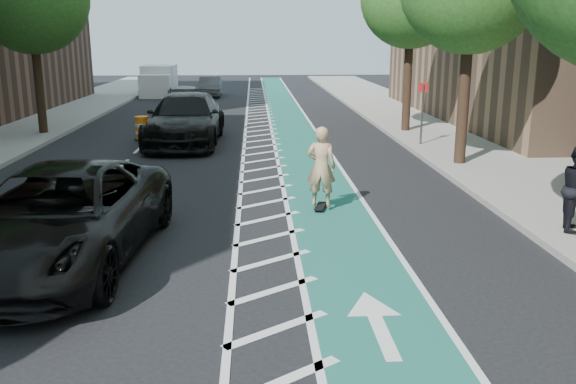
{
  "coord_description": "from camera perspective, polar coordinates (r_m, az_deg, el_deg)",
  "views": [
    {
      "loc": [
        1.21,
        -10.87,
        4.11
      ],
      "look_at": [
        1.87,
        1.0,
        1.1
      ],
      "focal_mm": 38.0,
      "sensor_mm": 36.0,
      "label": 1
    }
  ],
  "objects": [
    {
      "name": "buffer_strip",
      "position": [
        21.28,
        -2.35,
        3.08
      ],
      "size": [
        1.4,
        90.0,
        0.01
      ],
      "primitive_type": "cube",
      "color": "silver",
      "rests_on": "ground"
    },
    {
      "name": "suv_near",
      "position": [
        12.05,
        -20.51,
        -2.17
      ],
      "size": [
        3.52,
        6.71,
        1.8
      ],
      "primitive_type": "imported",
      "rotation": [
        0.0,
        0.0,
        -0.08
      ],
      "color": "black",
      "rests_on": "ground"
    },
    {
      "name": "car_grey",
      "position": [
        44.9,
        -7.27,
        9.76
      ],
      "size": [
        1.57,
        4.33,
        1.42
      ],
      "primitive_type": "imported",
      "rotation": [
        0.0,
        0.0,
        0.02
      ],
      "color": "#515256",
      "rests_on": "ground"
    },
    {
      "name": "barrel_b",
      "position": [
        25.33,
        -10.03,
        5.63
      ],
      "size": [
        0.66,
        0.66,
        0.9
      ],
      "color": "orange",
      "rests_on": "ground"
    },
    {
      "name": "skateboard",
      "position": [
        15.04,
        3.07,
        -1.34
      ],
      "size": [
        0.4,
        0.79,
        0.1
      ],
      "rotation": [
        0.0,
        0.0,
        -0.26
      ],
      "color": "black",
      "rests_on": "ground"
    },
    {
      "name": "curb_right",
      "position": [
        22.05,
        12.25,
        3.35
      ],
      "size": [
        0.12,
        90.0,
        0.16
      ],
      "primitive_type": "cube",
      "color": "gray",
      "rests_on": "ground"
    },
    {
      "name": "skateboarder",
      "position": [
        14.81,
        3.12,
        2.39
      ],
      "size": [
        0.81,
        0.64,
        1.96
      ],
      "primitive_type": "imported",
      "rotation": [
        0.0,
        0.0,
        2.88
      ],
      "color": "tan",
      "rests_on": "skateboard"
    },
    {
      "name": "bike_lane",
      "position": [
        21.35,
        1.68,
        3.12
      ],
      "size": [
        2.0,
        90.0,
        0.01
      ],
      "primitive_type": "cube",
      "color": "#1A5B53",
      "rests_on": "ground"
    },
    {
      "name": "sign_post",
      "position": [
        23.91,
        12.44,
        7.26
      ],
      "size": [
        0.35,
        0.08,
        2.47
      ],
      "color": "#4C4C4C",
      "rests_on": "ground"
    },
    {
      "name": "ground",
      "position": [
        11.69,
        -8.99,
        -6.57
      ],
      "size": [
        120.0,
        120.0,
        0.0
      ],
      "primitive_type": "plane",
      "color": "black",
      "rests_on": "ground"
    },
    {
      "name": "barrel_a",
      "position": [
        17.14,
        -20.11,
        0.95
      ],
      "size": [
        0.68,
        0.68,
        0.92
      ],
      "color": "#FD610D",
      "rests_on": "ground"
    },
    {
      "name": "curb_left",
      "position": [
        22.81,
        -24.39,
        2.76
      ],
      "size": [
        0.12,
        90.0,
        0.16
      ],
      "primitive_type": "cube",
      "color": "gray",
      "rests_on": "ground"
    },
    {
      "name": "suv_far",
      "position": [
        24.72,
        -9.56,
        6.75
      ],
      "size": [
        2.93,
        6.83,
        1.96
      ],
      "primitive_type": "imported",
      "rotation": [
        0.0,
        0.0,
        -0.03
      ],
      "color": "black",
      "rests_on": "ground"
    },
    {
      "name": "barrel_c",
      "position": [
        26.05,
        -13.46,
        5.77
      ],
      "size": [
        0.72,
        0.72,
        0.98
      ],
      "color": "orange",
      "rests_on": "ground"
    },
    {
      "name": "car_silver",
      "position": [
        35.3,
        -9.62,
        8.6
      ],
      "size": [
        2.11,
        4.66,
        1.55
      ],
      "primitive_type": "imported",
      "rotation": [
        0.0,
        0.0,
        0.06
      ],
      "color": "#97979C",
      "rests_on": "ground"
    },
    {
      "name": "box_truck",
      "position": [
        46.45,
        -12.01,
        10.06
      ],
      "size": [
        2.45,
        5.2,
        2.14
      ],
      "rotation": [
        0.0,
        0.0,
        0.03
      ],
      "color": "white",
      "rests_on": "ground"
    },
    {
      "name": "sidewalk_right",
      "position": [
        22.82,
        18.2,
        3.31
      ],
      "size": [
        5.0,
        90.0,
        0.15
      ],
      "primitive_type": "cube",
      "color": "gray",
      "rests_on": "ground"
    }
  ]
}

